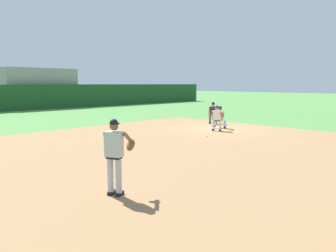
{
  "coord_description": "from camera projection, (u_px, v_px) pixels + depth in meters",
  "views": [
    {
      "loc": [
        -15.81,
        -11.49,
        2.68
      ],
      "look_at": [
        -7.92,
        -3.65,
        1.24
      ],
      "focal_mm": 35.0,
      "sensor_mm": 36.0,
      "label": 1
    }
  ],
  "objects": [
    {
      "name": "outfield_wall",
      "position": [
        49.0,
        97.0,
        34.7
      ],
      "size": [
        48.0,
        0.5,
        2.6
      ],
      "color": "#1E4C23",
      "rests_on": "ground"
    },
    {
      "name": "pitcher",
      "position": [
        115.0,
        152.0,
        7.79
      ],
      "size": [
        0.83,
        0.59,
        1.86
      ],
      "color": "black",
      "rests_on": "ground"
    },
    {
      "name": "first_baseman",
      "position": [
        220.0,
        116.0,
        19.77
      ],
      "size": [
        0.84,
        0.99,
        1.34
      ],
      "color": "black",
      "rests_on": "ground"
    },
    {
      "name": "baseball",
      "position": [
        207.0,
        136.0,
        16.51
      ],
      "size": [
        0.07,
        0.07,
        0.07
      ],
      "primitive_type": "sphere",
      "color": "white",
      "rests_on": "ground"
    },
    {
      "name": "ground_plane",
      "position": [
        218.0,
        129.0,
        19.5
      ],
      "size": [
        160.0,
        160.0,
        0.0
      ],
      "primitive_type": "plane",
      "color": "#518942"
    },
    {
      "name": "umpire",
      "position": [
        213.0,
        112.0,
        21.93
      ],
      "size": [
        0.61,
        0.67,
        1.46
      ],
      "color": "black",
      "rests_on": "ground"
    },
    {
      "name": "first_base_bag",
      "position": [
        218.0,
        128.0,
        19.49
      ],
      "size": [
        0.38,
        0.38,
        0.09
      ],
      "primitive_type": "cube",
      "color": "white",
      "rests_on": "ground"
    },
    {
      "name": "infield_dirt_patch",
      "position": [
        188.0,
        148.0,
        13.7
      ],
      "size": [
        18.0,
        18.0,
        0.01
      ],
      "primitive_type": "cube",
      "color": "#9E754C",
      "rests_on": "ground"
    },
    {
      "name": "stadium_seating_block",
      "position": [
        39.0,
        88.0,
        36.32
      ],
      "size": [
        7.85,
        3.35,
        4.35
      ],
      "color": "gray",
      "rests_on": "ground"
    },
    {
      "name": "baserunner",
      "position": [
        217.0,
        117.0,
        18.63
      ],
      "size": [
        0.62,
        0.68,
        1.46
      ],
      "color": "black",
      "rests_on": "ground"
    }
  ]
}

